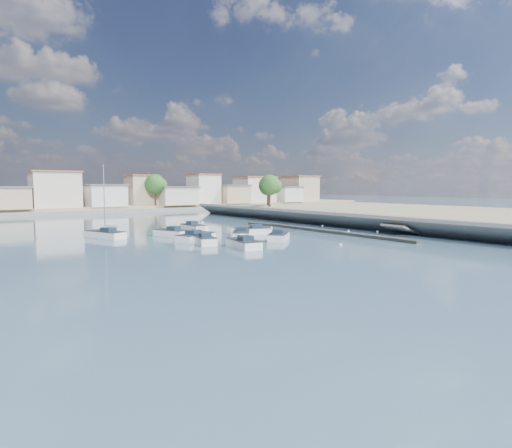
{
  "coord_description": "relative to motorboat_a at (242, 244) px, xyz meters",
  "views": [
    {
      "loc": [
        -33.61,
        -30.31,
        6.15
      ],
      "look_at": [
        -2.47,
        14.18,
        1.4
      ],
      "focal_mm": 30.0,
      "sensor_mm": 36.0,
      "label": 1
    }
  ],
  "objects": [
    {
      "name": "breakwater",
      "position": [
        16.96,
        6.95,
        -0.21
      ],
      "size": [
        2.0,
        31.02,
        0.35
      ],
      "color": "black",
      "rests_on": "ground"
    },
    {
      "name": "motorboat_b",
      "position": [
        6.91,
        2.79,
        -0.0
      ],
      "size": [
        4.72,
        4.58,
        1.48
      ],
      "color": "white",
      "rests_on": "ground"
    },
    {
      "name": "seawall_embankment",
      "position": [
        50.16,
        7.26,
        0.47
      ],
      "size": [
        49.65,
        90.0,
        2.9
      ],
      "color": "slate",
      "rests_on": "ground"
    },
    {
      "name": "far_shore_land",
      "position": [
        10.06,
        86.26,
        0.32
      ],
      "size": [
        160.0,
        40.0,
        1.4
      ],
      "primitive_type": "cube",
      "color": "gray",
      "rests_on": "ground"
    },
    {
      "name": "motorboat_e",
      "position": [
        -1.92,
        4.74,
        -0.0
      ],
      "size": [
        2.68,
        4.96,
        1.48
      ],
      "color": "white",
      "rests_on": "ground"
    },
    {
      "name": "motorboat_f",
      "position": [
        -2.01,
        13.53,
        -0.0
      ],
      "size": [
        3.43,
        5.06,
        1.48
      ],
      "color": "white",
      "rests_on": "ground"
    },
    {
      "name": "mooring_buoys",
      "position": [
        16.74,
        9.46,
        -0.33
      ],
      "size": [
        14.16,
        33.93,
        0.34
      ],
      "color": "white",
      "rests_on": "ground"
    },
    {
      "name": "shore_trees",
      "position": [
        18.4,
        62.38,
        5.84
      ],
      "size": [
        74.56,
        38.32,
        7.92
      ],
      "color": "#38281E",
      "rests_on": "ground"
    },
    {
      "name": "far_shore_quay",
      "position": [
        10.06,
        65.26,
        0.02
      ],
      "size": [
        160.0,
        2.5,
        0.8
      ],
      "primitive_type": "cube",
      "color": "slate",
      "rests_on": "ground"
    },
    {
      "name": "motorboat_g",
      "position": [
        3.71,
        17.98,
        0.0
      ],
      "size": [
        1.98,
        5.66,
        1.48
      ],
      "color": "white",
      "rests_on": "ground"
    },
    {
      "name": "ground",
      "position": [
        10.06,
        34.26,
        -0.38
      ],
      "size": [
        400.0,
        400.0,
        0.0
      ],
      "primitive_type": "plane",
      "color": "#334C67",
      "rests_on": "ground"
    },
    {
      "name": "motorboat_a",
      "position": [
        0.0,
        0.0,
        0.0
      ],
      "size": [
        2.68,
        5.57,
        1.48
      ],
      "color": "white",
      "rests_on": "ground"
    },
    {
      "name": "sailboat",
      "position": [
        -9.2,
        16.53,
        0.04
      ],
      "size": [
        3.84,
        6.03,
        9.0
      ],
      "color": "white",
      "rests_on": "ground"
    },
    {
      "name": "motorboat_h",
      "position": [
        -1.14,
        7.66,
        -0.0
      ],
      "size": [
        5.62,
        4.18,
        1.48
      ],
      "color": "white",
      "rests_on": "ground"
    },
    {
      "name": "motorboat_c",
      "position": [
        7.51,
        9.53,
        0.0
      ],
      "size": [
        5.39,
        3.27,
        1.48
      ],
      "color": "white",
      "rests_on": "ground"
    },
    {
      "name": "seawall_walkway",
      "position": [
        28.56,
        7.26,
        0.52
      ],
      "size": [
        5.0,
        90.0,
        1.8
      ],
      "primitive_type": "cube",
      "color": "slate",
      "rests_on": "ground"
    },
    {
      "name": "far_town",
      "position": [
        20.77,
        71.18,
        4.56
      ],
      "size": [
        113.01,
        12.8,
        8.35
      ],
      "color": "beige",
      "rests_on": "far_shore_land"
    },
    {
      "name": "motorboat_d",
      "position": [
        4.05,
        6.46,
        -0.0
      ],
      "size": [
        4.17,
        4.78,
        1.48
      ],
      "color": "white",
      "rests_on": "ground"
    }
  ]
}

